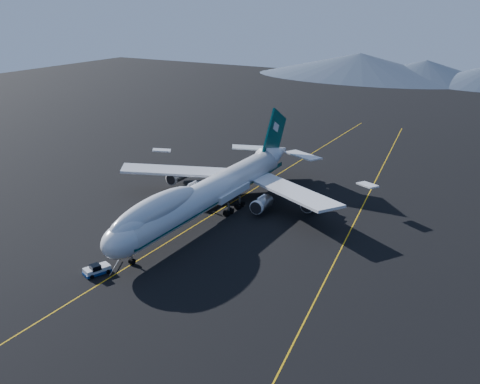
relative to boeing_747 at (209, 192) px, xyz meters
The scene contains 5 objects.
ground 5.81m from the boeing_747, 90.00° to the right, with size 500.00×500.00×0.00m, color black.
taxiway_line_main 5.80m from the boeing_747, 90.00° to the right, with size 0.25×220.00×0.01m, color #CA980B.
taxiway_line_side 32.14m from the boeing_747, 18.38° to the left, with size 0.25×200.00×0.01m, color #CA980B.
boeing_747 is the anchor object (origin of this frame).
pushback_tug 33.04m from the boeing_747, 95.27° to the right, with size 3.92×5.26×2.05m.
Camera 1 is at (61.61, -93.41, 46.69)m, focal length 40.00 mm.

